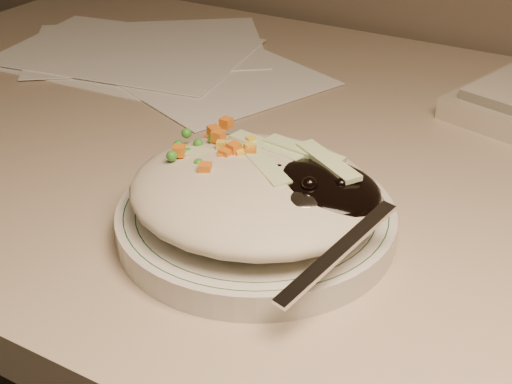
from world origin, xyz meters
The scene contains 5 objects.
desk centered at (0.00, 1.38, 0.54)m, with size 1.40×0.70×0.74m.
plate centered at (-0.06, 1.22, 0.75)m, with size 0.22×0.22×0.02m, color silver.
plate_rim centered at (-0.06, 1.22, 0.76)m, with size 0.21×0.21×0.00m.
meal centered at (-0.06, 1.22, 0.78)m, with size 0.21×0.19×0.05m.
papers centered at (-0.38, 1.50, 0.74)m, with size 0.46×0.36×0.00m.
Camera 1 is at (0.17, 0.81, 1.05)m, focal length 50.00 mm.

